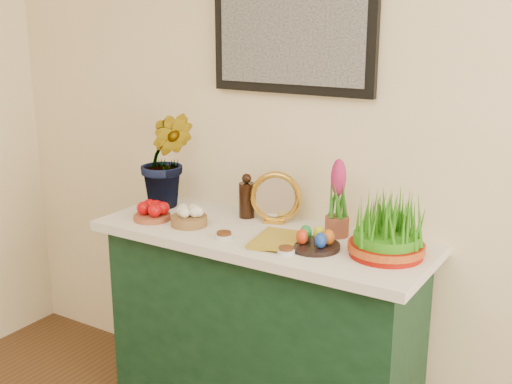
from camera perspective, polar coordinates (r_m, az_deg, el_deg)
sideboard at (r=2.81m, az=0.55°, el=-12.55°), size 1.30×0.45×0.85m
tablecloth at (r=2.63m, az=0.58°, el=-3.96°), size 1.40×0.55×0.04m
hyacinth_green at (r=2.93m, az=-7.99°, el=4.24°), size 0.38×0.37×0.58m
apple_bowl at (r=2.80m, az=-9.24°, el=-1.79°), size 0.17×0.17×0.08m
garlic_basket at (r=2.71m, az=-5.97°, el=-2.25°), size 0.18×0.18×0.09m
vinegar_cruet at (r=2.78m, az=-0.83°, el=-0.55°), size 0.07×0.07×0.20m
mirror at (r=2.71m, az=1.77°, el=-0.54°), size 0.23×0.12×0.22m
book at (r=2.52m, az=0.04°, el=-3.97°), size 0.19×0.25×0.03m
spice_dish_left at (r=2.54m, az=-2.86°, el=-3.88°), size 0.07×0.07×0.03m
spice_dish_right at (r=2.39m, az=2.69°, el=-5.22°), size 0.07×0.07×0.03m
egg_plate at (r=2.44m, az=5.26°, el=-4.39°), size 0.22×0.22×0.08m
hyacinth_pink at (r=2.56m, az=7.27°, el=-0.87°), size 0.10×0.10×0.32m
wheatgrass_sabzeh at (r=2.39m, az=11.59°, el=-3.28°), size 0.28×0.28×0.23m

